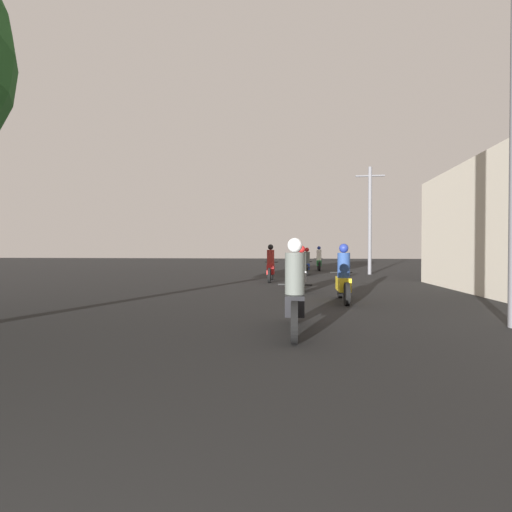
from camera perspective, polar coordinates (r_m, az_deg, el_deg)
The scene contains 7 objects.
motorcycle_black at distance 5.66m, azimuth 6.49°, elevation -6.37°, with size 0.60×2.00×1.54m.
motorcycle_yellow at distance 9.27m, azimuth 14.35°, elevation -3.66°, with size 0.60×1.94×1.52m.
motorcycle_silver at distance 11.51m, azimuth 7.59°, elevation -2.76°, with size 0.60×1.94×1.51m.
motorcycle_red at distance 14.94m, azimuth 2.45°, elevation -1.74°, with size 0.60×2.04×1.62m.
motorcycle_blue at distance 19.10m, azimuth 8.47°, elevation -1.32°, with size 0.60×1.99×1.52m.
motorcycle_green at distance 23.40m, azimuth 10.44°, elevation -0.80°, with size 0.60×1.98×1.65m.
utility_pole_far at distance 20.46m, azimuth 18.45°, elevation 6.03°, with size 1.60×0.20×6.07m.
Camera 1 is at (0.78, 0.31, 1.33)m, focal length 24.00 mm.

